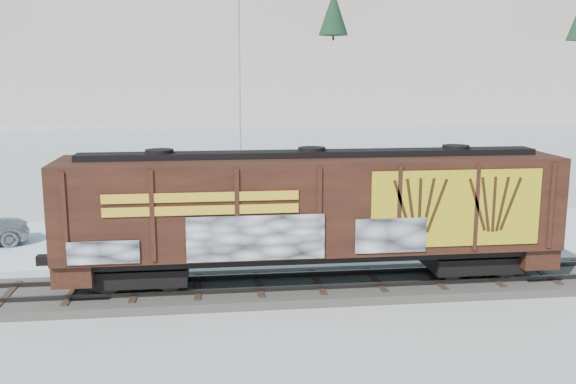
{
  "coord_description": "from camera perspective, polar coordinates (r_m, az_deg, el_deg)",
  "views": [
    {
      "loc": [
        0.44,
        -20.4,
        7.2
      ],
      "look_at": [
        3.37,
        3.0,
        2.83
      ],
      "focal_mm": 40.0,
      "sensor_mm": 36.0,
      "label": 1
    }
  ],
  "objects": [
    {
      "name": "ground",
      "position": [
        21.63,
        -7.99,
        -9.05
      ],
      "size": [
        500.0,
        500.0,
        0.0
      ],
      "primitive_type": "plane",
      "color": "white",
      "rests_on": "ground"
    },
    {
      "name": "rail_track",
      "position": [
        21.59,
        -8.0,
        -8.69
      ],
      "size": [
        50.0,
        3.4,
        0.43
      ],
      "color": "#59544C",
      "rests_on": "ground"
    },
    {
      "name": "parking_strip",
      "position": [
        28.81,
        -7.79,
        -4.05
      ],
      "size": [
        40.0,
        8.0,
        0.03
      ],
      "primitive_type": "cube",
      "color": "white",
      "rests_on": "ground"
    },
    {
      "name": "hillside",
      "position": [
        160.35,
        -7.48,
        12.96
      ],
      "size": [
        360.0,
        110.0,
        93.0
      ],
      "color": "white",
      "rests_on": "ground"
    },
    {
      "name": "hopper_railcar",
      "position": [
        21.12,
        2.1,
        -1.46
      ],
      "size": [
        16.2,
        3.06,
        4.31
      ],
      "color": "black",
      "rests_on": "rail_track"
    },
    {
      "name": "flagpole",
      "position": [
        32.54,
        -4.11,
        6.09
      ],
      "size": [
        2.3,
        0.9,
        12.56
      ],
      "color": "silver",
      "rests_on": "ground"
    },
    {
      "name": "car_white",
      "position": [
        29.56,
        0.27,
        -2.11
      ],
      "size": [
        4.63,
        2.75,
        1.44
      ],
      "primitive_type": "imported",
      "rotation": [
        0.0,
        0.0,
        1.87
      ],
      "color": "silver",
      "rests_on": "parking_strip"
    },
    {
      "name": "car_dark",
      "position": [
        29.41,
        -3.72,
        -2.33
      ],
      "size": [
        4.87,
        3.09,
        1.31
      ],
      "primitive_type": "imported",
      "rotation": [
        0.0,
        0.0,
        1.87
      ],
      "color": "#21242A",
      "rests_on": "parking_strip"
    }
  ]
}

